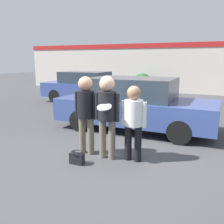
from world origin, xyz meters
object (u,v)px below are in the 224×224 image
object	(u,v)px
person_right	(133,117)
shrub	(142,83)
person_left	(86,108)
person_middle_with_frisbee	(107,109)
parked_car_far	(86,87)
parked_car_near	(135,104)
handbag	(77,158)

from	to	relation	value
person_right	shrub	xyz separation A→B (m)	(-3.14, 10.59, -0.32)
person_left	person_right	size ratio (longest dim) A/B	1.10
person_middle_with_frisbee	person_left	bearing A→B (deg)	173.55
person_left	shrub	distance (m)	10.85
person_right	parked_car_far	world-z (taller)	person_right
person_left	parked_car_near	xyz separation A→B (m)	(0.33, 2.36, -0.28)
handbag	person_left	bearing A→B (deg)	100.29
person_middle_with_frisbee	person_right	xyz separation A→B (m)	(0.55, 0.12, -0.14)
person_right	shrub	bearing A→B (deg)	106.50
person_middle_with_frisbee	person_right	size ratio (longest dim) A/B	1.12
person_middle_with_frisbee	parked_car_far	bearing A→B (deg)	123.46
person_right	parked_car_far	distance (m)	7.63
person_right	parked_car_near	bearing A→B (deg)	108.34
person_right	shrub	size ratio (longest dim) A/B	1.27
shrub	person_middle_with_frisbee	bearing A→B (deg)	-76.40
person_left	person_middle_with_frisbee	bearing A→B (deg)	-6.45
shrub	handbag	size ratio (longest dim) A/B	4.17
handbag	person_right	bearing A→B (deg)	33.40
person_right	handbag	xyz separation A→B (m)	(-0.99, -0.65, -0.82)
person_left	parked_car_far	size ratio (longest dim) A/B	0.40
person_left	shrub	xyz separation A→B (m)	(-2.04, 10.65, -0.44)
person_left	person_middle_with_frisbee	size ratio (longest dim) A/B	0.98
shrub	handbag	distance (m)	11.46
person_left	handbag	bearing A→B (deg)	-79.71
person_left	person_middle_with_frisbee	xyz separation A→B (m)	(0.55, -0.06, 0.02)
person_middle_with_frisbee	person_right	distance (m)	0.58
person_middle_with_frisbee	handbag	bearing A→B (deg)	-129.54
person_right	handbag	world-z (taller)	person_right
person_middle_with_frisbee	handbag	world-z (taller)	person_middle_with_frisbee
person_middle_with_frisbee	parked_car_near	xyz separation A→B (m)	(-0.22, 2.42, -0.30)
person_left	parked_car_far	xyz separation A→B (m)	(-3.53, 6.11, -0.30)
shrub	handbag	xyz separation A→B (m)	(2.15, -11.25, -0.50)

